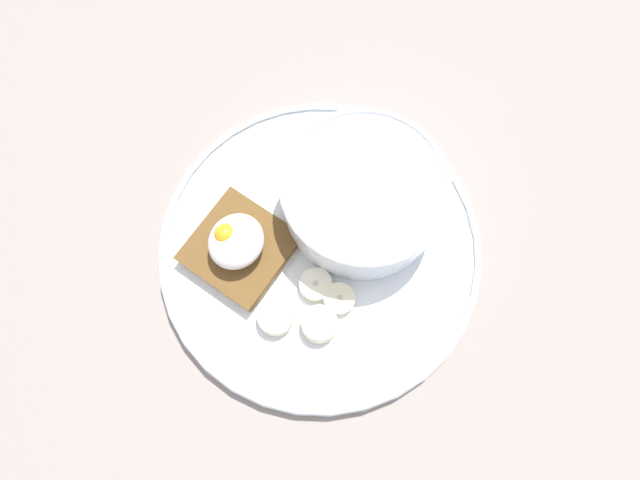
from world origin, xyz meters
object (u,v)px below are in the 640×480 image
at_px(poached_egg, 235,241).
at_px(banana_slice_right, 315,284).
at_px(toast_slice, 240,248).
at_px(banana_slice_left, 319,324).
at_px(banana_slice_front, 339,298).
at_px(banana_slice_back, 279,319).
at_px(oatmeal_bowl, 363,195).

bearing_deg(poached_egg, banana_slice_right, 94.74).
distance_m(toast_slice, banana_slice_left, 0.10).
height_order(toast_slice, banana_slice_right, toast_slice).
distance_m(banana_slice_front, banana_slice_back, 0.06).
bearing_deg(toast_slice, banana_slice_front, 93.48).
relative_size(oatmeal_bowl, banana_slice_back, 3.38).
distance_m(banana_slice_back, banana_slice_right, 0.05).
relative_size(banana_slice_front, banana_slice_back, 0.77).
bearing_deg(banana_slice_right, banana_slice_front, 89.63).
bearing_deg(banana_slice_back, toast_slice, -119.75).
bearing_deg(banana_slice_front, banana_slice_back, -40.69).
height_order(banana_slice_left, banana_slice_back, banana_slice_left).
xyz_separation_m(banana_slice_front, banana_slice_right, (-0.00, -0.03, -0.00)).
bearing_deg(banana_slice_right, oatmeal_bowl, -178.64).
bearing_deg(toast_slice, banana_slice_left, 76.83).
xyz_separation_m(oatmeal_bowl, toast_slice, (0.10, -0.07, -0.02)).
relative_size(toast_slice, banana_slice_front, 2.66).
distance_m(poached_egg, banana_slice_front, 0.11).
distance_m(poached_egg, banana_slice_back, 0.08).
relative_size(banana_slice_front, banana_slice_left, 0.78).
bearing_deg(banana_slice_back, oatmeal_bowl, 175.67).
bearing_deg(banana_slice_left, banana_slice_back, -67.18).
bearing_deg(banana_slice_left, toast_slice, -103.17).
bearing_deg(oatmeal_bowl, banana_slice_front, 17.00).
distance_m(oatmeal_bowl, toast_slice, 0.12).
bearing_deg(banana_slice_right, toast_slice, -85.28).
bearing_deg(banana_slice_back, banana_slice_front, 139.31).
distance_m(oatmeal_bowl, banana_slice_back, 0.13).
distance_m(oatmeal_bowl, banana_slice_left, 0.12).
relative_size(banana_slice_left, banana_slice_back, 0.99).
relative_size(poached_egg, banana_slice_left, 1.19).
relative_size(toast_slice, banana_slice_right, 2.14).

